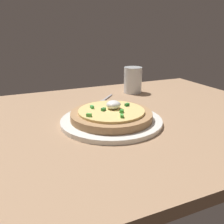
% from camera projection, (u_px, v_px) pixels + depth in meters
% --- Properties ---
extents(dining_table, '(1.15, 0.78, 0.03)m').
position_uv_depth(dining_table, '(106.00, 123.00, 0.74)').
color(dining_table, '#A47F5E').
rests_on(dining_table, ground).
extents(plate, '(0.28, 0.28, 0.01)m').
position_uv_depth(plate, '(112.00, 121.00, 0.70)').
color(plate, white).
rests_on(plate, dining_table).
extents(pizza, '(0.22, 0.22, 0.05)m').
position_uv_depth(pizza, '(112.00, 114.00, 0.69)').
color(pizza, '#AC8055').
rests_on(pizza, plate).
extents(cup_near, '(0.07, 0.07, 0.10)m').
position_uv_depth(cup_near, '(133.00, 81.00, 1.00)').
color(cup_near, silver).
rests_on(cup_near, dining_table).
extents(fork, '(0.08, 0.09, 0.01)m').
position_uv_depth(fork, '(105.00, 99.00, 0.91)').
color(fork, '#B7B7BC').
rests_on(fork, dining_table).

